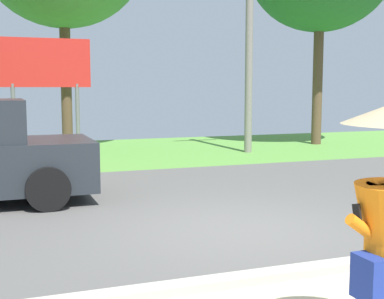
# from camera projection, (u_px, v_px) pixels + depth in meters

# --- Properties ---
(ground_plane) EXTENTS (40.00, 22.00, 0.20)m
(ground_plane) POSITION_uv_depth(u_px,v_px,m) (178.00, 195.00, 10.64)
(ground_plane) COLOR #565451
(utility_pole) EXTENTS (1.80, 0.24, 7.43)m
(utility_pole) POSITION_uv_depth(u_px,v_px,m) (249.00, 30.00, 16.77)
(utility_pole) COLOR gray
(utility_pole) RESTS_ON ground_plane
(roadside_billboard) EXTENTS (2.60, 0.12, 3.50)m
(roadside_billboard) POSITION_uv_depth(u_px,v_px,m) (45.00, 71.00, 15.28)
(roadside_billboard) COLOR slate
(roadside_billboard) RESTS_ON ground_plane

